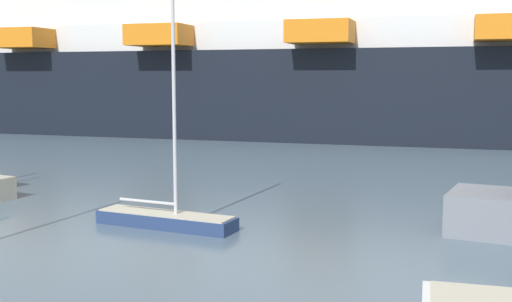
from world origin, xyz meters
The scene contains 2 objects.
sailboat_6 centered at (-1.16, 11.63, 0.40)m, with size 4.80×1.48×8.13m.
cruise_ship centered at (-2.73, 45.98, 6.95)m, with size 122.86×22.06×21.67m.
Camera 1 is at (8.04, -6.00, 4.78)m, focal length 44.20 mm.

